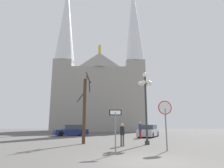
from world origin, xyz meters
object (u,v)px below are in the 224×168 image
at_px(stop_sign, 165,115).
at_px(pedestrian_walking, 140,128).
at_px(street_lamp, 146,94).
at_px(pedestrian_standing, 122,133).
at_px(parked_car_far_silver, 148,131).
at_px(cathedral, 100,89).
at_px(parked_car_near_navy, 71,131).
at_px(one_way_arrow_sign, 115,125).
at_px(bare_tree, 85,108).

distance_m(stop_sign, pedestrian_walking, 9.72).
bearing_deg(street_lamp, pedestrian_standing, -150.73).
relative_size(parked_car_far_silver, pedestrian_standing, 3.07).
relative_size(cathedral, pedestrian_standing, 22.96).
bearing_deg(cathedral, stop_sign, -81.59).
xyz_separation_m(parked_car_near_navy, pedestrian_standing, (5.91, -13.26, 0.26)).
bearing_deg(one_way_arrow_sign, parked_car_far_silver, 71.36).
bearing_deg(pedestrian_walking, one_way_arrow_sign, -106.19).
relative_size(street_lamp, pedestrian_standing, 3.63).
bearing_deg(street_lamp, bare_tree, 171.34).
xyz_separation_m(one_way_arrow_sign, parked_car_far_silver, (4.70, 13.95, -0.82)).
distance_m(parked_car_near_navy, parked_car_far_silver, 10.43).
bearing_deg(parked_car_far_silver, parked_car_near_navy, 162.72).
bearing_deg(parked_car_far_silver, pedestrian_standing, -111.69).
distance_m(parked_car_far_silver, pedestrian_walking, 3.38).
relative_size(cathedral, pedestrian_walking, 20.37).
height_order(one_way_arrow_sign, parked_car_near_navy, one_way_arrow_sign).
relative_size(one_way_arrow_sign, parked_car_far_silver, 0.48).
xyz_separation_m(stop_sign, street_lamp, (-0.43, 3.62, 1.83)).
xyz_separation_m(street_lamp, parked_car_near_navy, (-7.92, 12.13, -3.24)).
xyz_separation_m(bare_tree, pedestrian_standing, (2.95, -1.88, -1.89)).
xyz_separation_m(cathedral, parked_car_far_silver, (6.78, -22.35, -9.32)).
bearing_deg(bare_tree, parked_car_far_silver, 49.83).
relative_size(stop_sign, parked_car_far_silver, 0.61).
xyz_separation_m(stop_sign, one_way_arrow_sign, (-3.10, -1.29, -0.59)).
xyz_separation_m(cathedral, street_lamp, (4.75, -31.38, -6.09)).
distance_m(stop_sign, one_way_arrow_sign, 3.41).
relative_size(one_way_arrow_sign, pedestrian_walking, 1.29).
bearing_deg(cathedral, one_way_arrow_sign, -86.72).
bearing_deg(parked_car_far_silver, pedestrian_walking, -116.99).
distance_m(bare_tree, parked_car_far_silver, 11.04).
bearing_deg(pedestrian_standing, bare_tree, 147.47).
height_order(one_way_arrow_sign, street_lamp, street_lamp).
distance_m(cathedral, pedestrian_standing, 33.86).
xyz_separation_m(stop_sign, parked_car_near_navy, (-8.35, 15.75, -1.41)).
bearing_deg(stop_sign, parked_car_far_silver, 82.77).
distance_m(bare_tree, pedestrian_standing, 3.97).
distance_m(stop_sign, bare_tree, 6.98).
bearing_deg(one_way_arrow_sign, bare_tree, 111.95).
relative_size(cathedral, one_way_arrow_sign, 15.75).
relative_size(street_lamp, parked_car_near_navy, 1.19).
distance_m(parked_car_near_navy, pedestrian_standing, 14.52).
distance_m(bare_tree, parked_car_near_navy, 11.95).
height_order(stop_sign, parked_car_far_silver, stop_sign).
xyz_separation_m(cathedral, pedestrian_standing, (2.74, -32.50, -9.06)).
height_order(parked_car_near_navy, pedestrian_standing, pedestrian_standing).
bearing_deg(bare_tree, cathedral, 89.61).
height_order(stop_sign, street_lamp, street_lamp).
bearing_deg(parked_car_near_navy, pedestrian_standing, -65.95).
bearing_deg(pedestrian_walking, parked_car_far_silver, 63.01).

